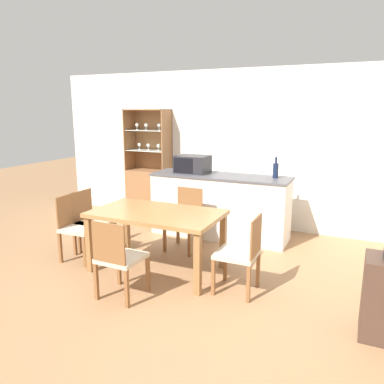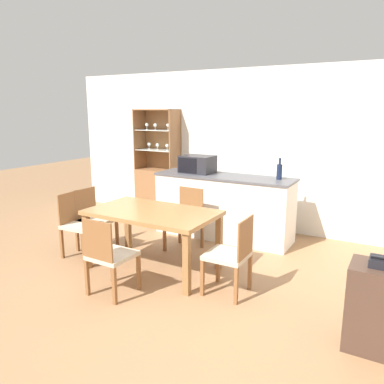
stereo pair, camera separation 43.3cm
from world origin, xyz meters
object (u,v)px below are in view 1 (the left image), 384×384
Objects in this scene: dining_table at (157,219)px; dining_chair_head_far at (185,219)px; wine_bottle at (276,170)px; dining_chair_head_near at (119,258)px; display_cabinet at (149,185)px; microwave at (192,164)px; dining_chair_side_left_far at (92,222)px; dining_chair_side_left_near at (78,227)px; dining_chair_side_right_near at (241,253)px.

dining_chair_head_far reaches higher than dining_table.
dining_chair_head_near is at bearing -114.08° from wine_bottle.
display_cabinet reaches higher than wine_bottle.
microwave is at bearing -71.25° from dining_chair_head_far.
dining_chair_side_left_far is (-1.09, -0.63, 0.00)m from dining_chair_head_far.
dining_table is at bearing 91.33° from dining_chair_head_near.
display_cabinet is 2.27× the size of dining_chair_side_left_near.
wine_bottle is at bearing 2.76° from microwave.
microwave reaches higher than dining_chair_side_right_near.
wine_bottle reaches higher than microwave.
dining_chair_side_left_far is at bearing 82.79° from dining_chair_side_right_near.
dining_chair_head_far is 1.02m from microwave.
display_cabinet is 1.80m from dining_chair_head_far.
dining_chair_head_near is 1.00× the size of dining_chair_side_left_near.
dining_chair_head_far is (1.31, -1.24, -0.14)m from display_cabinet.
dining_chair_side_left_far is at bearing 177.17° from dining_chair_side_left_near.
microwave is at bearing 38.18° from dining_chair_side_right_near.
dining_table is 1.81× the size of dining_chair_side_left_near.
dining_chair_head_far is (-1.08, 0.90, 0.00)m from dining_chair_side_right_near.
dining_chair_head_near is at bearing 120.12° from dining_chair_side_right_near.
microwave is at bearing -24.09° from display_cabinet.
dining_chair_side_right_near is 2.19m from dining_chair_side_left_far.
wine_bottle reaches higher than dining_chair_head_near.
dining_table is 1.81× the size of dining_chair_side_right_near.
dining_chair_side_right_near and dining_chair_side_left_far have the same top height.
dining_chair_side_left_near is (-1.08, 0.63, 0.00)m from dining_chair_head_near.
display_cabinet is 1.26× the size of dining_table.
dining_table is at bearing -123.55° from wine_bottle.
wine_bottle is at bearing -10.14° from display_cabinet.
dining_table is 0.80m from dining_chair_head_far.
dining_table is at bearing -81.60° from microwave.
dining_chair_head_near is 1.00× the size of dining_chair_head_far.
dining_chair_side_right_near is at bearing -7.02° from dining_table.
dining_chair_side_right_near is at bearing -88.82° from wine_bottle.
microwave is (-0.22, 2.29, 0.65)m from dining_chair_head_near.
microwave is at bearing 149.09° from dining_chair_side_left_far.
microwave is at bearing -177.24° from wine_bottle.
display_cabinet is at bearing -177.03° from dining_chair_side_left_near.
dining_table is 1.95m from wine_bottle.
display_cabinet is at bearing 155.91° from microwave.
dining_chair_side_left_far is 0.27m from dining_chair_side_left_near.
dining_chair_head_far is 1.70× the size of microwave.
dining_chair_side_right_near and dining_chair_head_far have the same top height.
display_cabinet is 2.39m from dining_table.
dining_chair_head_near is 1.00× the size of dining_chair_side_right_near.
dining_table is 1.11m from dining_chair_side_left_near.
display_cabinet reaches higher than dining_table.
wine_bottle reaches higher than dining_chair_side_left_far.
display_cabinet is 2.27× the size of dining_chair_head_near.
microwave is (-0.23, 0.75, 0.65)m from dining_chair_head_far.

